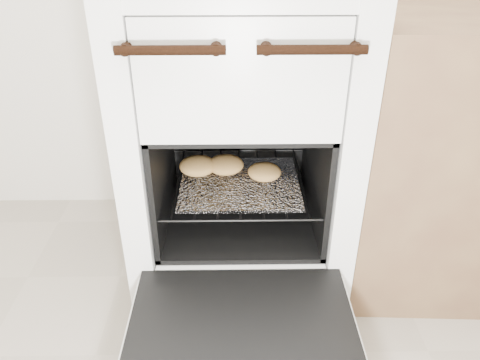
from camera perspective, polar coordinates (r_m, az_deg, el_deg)
The scene contains 5 objects.
stove at distance 1.53m, azimuth -0.09°, elevation 4.84°, with size 0.67×0.74×1.02m.
oven_door at distance 1.25m, azimuth 0.28°, elevation -18.37°, with size 0.60×0.47×0.04m.
oven_rack at distance 1.52m, azimuth -0.05°, elevation -0.16°, with size 0.49×0.47×0.01m.
foil_sheet at distance 1.50m, azimuth -0.04°, elevation -0.37°, with size 0.38×0.33×0.01m, color white.
baked_rolls at distance 1.53m, azimuth -1.82°, elevation 1.61°, with size 0.38×0.20×0.05m.
Camera 1 is at (0.08, -0.26, 1.16)m, focal length 35.00 mm.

